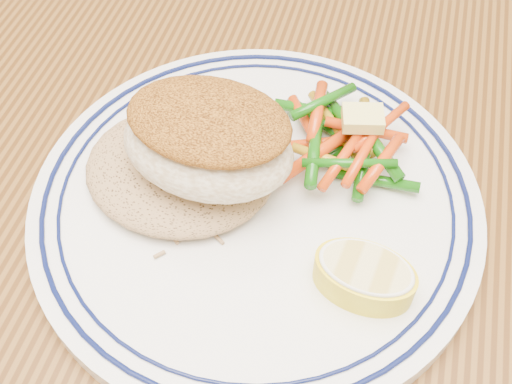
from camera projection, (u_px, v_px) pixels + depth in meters
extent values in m
cube|color=#47290E|center=(330.00, 205.00, 0.43)|extent=(1.50, 0.90, 0.04)
cylinder|color=white|center=(256.00, 204.00, 0.40)|extent=(0.27, 0.27, 0.01)
torus|color=#0A113F|center=(256.00, 196.00, 0.39)|extent=(0.26, 0.26, 0.00)
torus|color=#0A113F|center=(256.00, 196.00, 0.39)|extent=(0.24, 0.24, 0.00)
ellipsoid|color=#97744B|center=(180.00, 165.00, 0.39)|extent=(0.12, 0.10, 0.02)
ellipsoid|color=beige|center=(208.00, 146.00, 0.37)|extent=(0.11, 0.08, 0.04)
ellipsoid|color=#935717|center=(209.00, 120.00, 0.35)|extent=(0.10, 0.08, 0.02)
cylinder|color=#12570A|center=(342.00, 150.00, 0.41)|extent=(0.04, 0.04, 0.01)
cylinder|color=#CA390A|center=(314.00, 143.00, 0.41)|extent=(0.06, 0.02, 0.02)
cylinder|color=#12570A|center=(376.00, 180.00, 0.39)|extent=(0.05, 0.01, 0.01)
cylinder|color=#CA390A|center=(307.00, 124.00, 0.42)|extent=(0.03, 0.04, 0.01)
cylinder|color=#12570A|center=(308.00, 109.00, 0.42)|extent=(0.05, 0.01, 0.01)
cylinder|color=#12570A|center=(321.00, 122.00, 0.42)|extent=(0.05, 0.04, 0.01)
cylinder|color=#AA7F12|center=(333.00, 123.00, 0.41)|extent=(0.04, 0.05, 0.01)
cylinder|color=#AA7F12|center=(332.00, 161.00, 0.39)|extent=(0.05, 0.01, 0.01)
cylinder|color=#AA7F12|center=(368.00, 126.00, 0.41)|extent=(0.02, 0.05, 0.01)
cylinder|color=#12570A|center=(345.00, 120.00, 0.41)|extent=(0.04, 0.05, 0.02)
cylinder|color=#CA390A|center=(316.00, 155.00, 0.39)|extent=(0.04, 0.05, 0.01)
cylinder|color=#12570A|center=(364.00, 158.00, 0.39)|extent=(0.01, 0.06, 0.01)
cylinder|color=#CA390A|center=(366.00, 130.00, 0.40)|extent=(0.05, 0.01, 0.01)
cylinder|color=#12570A|center=(379.00, 149.00, 0.39)|extent=(0.04, 0.04, 0.01)
cylinder|color=#12570A|center=(314.00, 149.00, 0.39)|extent=(0.01, 0.06, 0.01)
cylinder|color=#CA390A|center=(317.00, 112.00, 0.41)|extent=(0.01, 0.05, 0.01)
cylinder|color=#CA390A|center=(381.00, 163.00, 0.38)|extent=(0.02, 0.05, 0.01)
cylinder|color=#CA390A|center=(342.00, 159.00, 0.38)|extent=(0.02, 0.05, 0.01)
cylinder|color=#12570A|center=(323.00, 101.00, 0.41)|extent=(0.04, 0.05, 0.01)
cylinder|color=#12570A|center=(349.00, 163.00, 0.38)|extent=(0.06, 0.02, 0.01)
cylinder|color=#CA390A|center=(364.00, 152.00, 0.38)|extent=(0.02, 0.06, 0.01)
cylinder|color=#CA390A|center=(381.00, 127.00, 0.40)|extent=(0.03, 0.05, 0.01)
cube|color=#F1E675|center=(363.00, 118.00, 0.39)|extent=(0.03, 0.02, 0.01)
torus|color=white|center=(366.00, 267.00, 0.34)|extent=(0.06, 0.06, 0.00)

